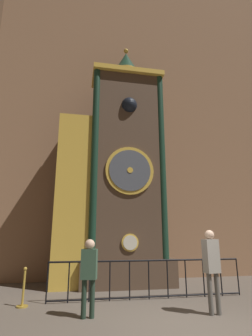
{
  "coord_description": "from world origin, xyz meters",
  "views": [
    {
      "loc": [
        -2.32,
        -5.16,
        1.73
      ],
      "look_at": [
        -0.49,
        4.53,
        4.25
      ],
      "focal_mm": 28.0,
      "sensor_mm": 36.0,
      "label": 1
    }
  ],
  "objects_px": {
    "visitor_far": "(211,262)",
    "stanchion_post": "(23,294)",
    "clock_tower": "(116,173)",
    "visitor_near": "(89,269)"
  },
  "relations": [
    {
      "from": "visitor_near",
      "to": "stanchion_post",
      "type": "bearing_deg",
      "value": 156.12
    },
    {
      "from": "clock_tower",
      "to": "visitor_near",
      "type": "xyz_separation_m",
      "value": [
        -1.09,
        -3.45,
        -3.02
      ]
    },
    {
      "from": "clock_tower",
      "to": "visitor_far",
      "type": "relative_size",
      "value": 5.26
    },
    {
      "from": "visitor_far",
      "to": "stanchion_post",
      "type": "bearing_deg",
      "value": 151.17
    },
    {
      "from": "visitor_near",
      "to": "visitor_far",
      "type": "height_order",
      "value": "visitor_far"
    },
    {
      "from": "clock_tower",
      "to": "visitor_far",
      "type": "bearing_deg",
      "value": -65.31
    },
    {
      "from": "visitor_near",
      "to": "stanchion_post",
      "type": "height_order",
      "value": "visitor_near"
    },
    {
      "from": "visitor_near",
      "to": "clock_tower",
      "type": "bearing_deg",
      "value": 86.51
    },
    {
      "from": "clock_tower",
      "to": "stanchion_post",
      "type": "height_order",
      "value": "clock_tower"
    },
    {
      "from": "visitor_far",
      "to": "stanchion_post",
      "type": "xyz_separation_m",
      "value": [
        -4.35,
        1.48,
        -0.82
      ]
    }
  ]
}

